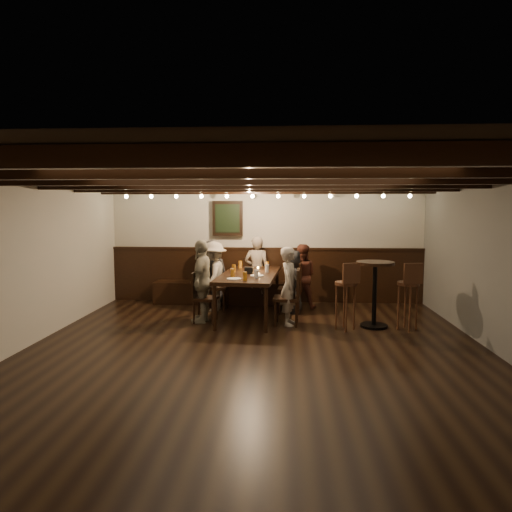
# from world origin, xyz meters

# --- Properties ---
(room) EXTENTS (7.00, 7.00, 7.00)m
(room) POSITION_xyz_m (-0.29, 2.21, 1.07)
(room) COLOR black
(room) RESTS_ON ground
(dining_table) EXTENTS (1.10, 2.18, 0.80)m
(dining_table) POSITION_xyz_m (-0.25, 2.05, 0.73)
(dining_table) COLOR black
(dining_table) RESTS_ON floor
(chair_left_near) EXTENTS (0.46, 0.46, 0.95)m
(chair_left_near) POSITION_xyz_m (-0.94, 2.55, 0.29)
(chair_left_near) COLOR black
(chair_left_near) RESTS_ON floor
(chair_left_far) EXTENTS (0.42, 0.42, 0.87)m
(chair_left_far) POSITION_xyz_m (-1.00, 1.65, 0.27)
(chair_left_far) COLOR black
(chair_left_far) RESTS_ON floor
(chair_right_near) EXTENTS (0.46, 0.46, 0.95)m
(chair_right_near) POSITION_xyz_m (0.50, 2.45, 0.29)
(chair_right_near) COLOR black
(chair_right_near) RESTS_ON floor
(chair_right_far) EXTENTS (0.46, 0.46, 0.94)m
(chair_right_far) POSITION_xyz_m (0.44, 1.55, 0.29)
(chair_right_far) COLOR black
(chair_right_far) RESTS_ON floor
(person_bench_left) EXTENTS (0.68, 0.47, 1.33)m
(person_bench_left) POSITION_xyz_m (-1.09, 3.01, 0.66)
(person_bench_left) COLOR #262628
(person_bench_left) RESTS_ON floor
(person_bench_centre) EXTENTS (0.53, 0.37, 1.40)m
(person_bench_centre) POSITION_xyz_m (-0.18, 3.10, 0.70)
(person_bench_centre) COLOR gray
(person_bench_centre) RESTS_ON floor
(person_bench_right) EXTENTS (0.64, 0.52, 1.26)m
(person_bench_right) POSITION_xyz_m (0.71, 2.89, 0.63)
(person_bench_right) COLOR brown
(person_bench_right) RESTS_ON floor
(person_left_near) EXTENTS (0.55, 0.89, 1.33)m
(person_left_near) POSITION_xyz_m (-0.97, 2.55, 0.67)
(person_left_near) COLOR gray
(person_left_near) RESTS_ON floor
(person_left_far) EXTENTS (0.41, 0.86, 1.43)m
(person_left_far) POSITION_xyz_m (-1.03, 1.66, 0.71)
(person_left_far) COLOR gray
(person_left_far) RESTS_ON floor
(person_right_near) EXTENTS (0.42, 0.60, 1.18)m
(person_right_near) POSITION_xyz_m (0.53, 2.45, 0.59)
(person_right_near) COLOR #262729
(person_right_near) RESTS_ON floor
(person_right_far) EXTENTS (0.35, 0.50, 1.32)m
(person_right_far) POSITION_xyz_m (0.47, 1.55, 0.66)
(person_right_far) COLOR #A3998A
(person_right_far) RESTS_ON floor
(pint_a) EXTENTS (0.07, 0.07, 0.14)m
(pint_a) POSITION_xyz_m (-0.48, 2.77, 0.87)
(pint_a) COLOR #BF7219
(pint_a) RESTS_ON dining_table
(pint_b) EXTENTS (0.07, 0.07, 0.14)m
(pint_b) POSITION_xyz_m (0.04, 2.68, 0.87)
(pint_b) COLOR #BF7219
(pint_b) RESTS_ON dining_table
(pint_c) EXTENTS (0.07, 0.07, 0.14)m
(pint_c) POSITION_xyz_m (-0.54, 2.17, 0.87)
(pint_c) COLOR #BF7219
(pint_c) RESTS_ON dining_table
(pint_d) EXTENTS (0.07, 0.07, 0.14)m
(pint_d) POSITION_xyz_m (0.06, 2.23, 0.87)
(pint_d) COLOR silver
(pint_d) RESTS_ON dining_table
(pint_e) EXTENTS (0.07, 0.07, 0.14)m
(pint_e) POSITION_xyz_m (-0.50, 1.62, 0.87)
(pint_e) COLOR #BF7219
(pint_e) RESTS_ON dining_table
(pint_f) EXTENTS (0.07, 0.07, 0.14)m
(pint_f) POSITION_xyz_m (-0.09, 1.49, 0.87)
(pint_f) COLOR silver
(pint_f) RESTS_ON dining_table
(pint_g) EXTENTS (0.07, 0.07, 0.14)m
(pint_g) POSITION_xyz_m (-0.26, 1.25, 0.87)
(pint_g) COLOR #BF7219
(pint_g) RESTS_ON dining_table
(plate_near) EXTENTS (0.24, 0.24, 0.01)m
(plate_near) POSITION_xyz_m (-0.45, 1.36, 0.80)
(plate_near) COLOR white
(plate_near) RESTS_ON dining_table
(plate_far) EXTENTS (0.24, 0.24, 0.01)m
(plate_far) POSITION_xyz_m (-0.09, 1.74, 0.80)
(plate_far) COLOR white
(plate_far) RESTS_ON dining_table
(condiment_caddy) EXTENTS (0.15, 0.10, 0.12)m
(condiment_caddy) POSITION_xyz_m (-0.25, 2.00, 0.86)
(condiment_caddy) COLOR black
(condiment_caddy) RESTS_ON dining_table
(candle) EXTENTS (0.05, 0.05, 0.05)m
(candle) POSITION_xyz_m (-0.11, 2.34, 0.82)
(candle) COLOR beige
(candle) RESTS_ON dining_table
(high_top_table) EXTENTS (0.61, 0.61, 1.09)m
(high_top_table) POSITION_xyz_m (1.86, 1.49, 0.72)
(high_top_table) COLOR black
(high_top_table) RESTS_ON floor
(bar_stool_left) EXTENTS (0.39, 0.40, 1.11)m
(bar_stool_left) POSITION_xyz_m (1.36, 1.28, 0.41)
(bar_stool_left) COLOR #3D2213
(bar_stool_left) RESTS_ON floor
(bar_stool_right) EXTENTS (0.36, 0.38, 1.11)m
(bar_stool_right) POSITION_xyz_m (2.36, 1.33, 0.41)
(bar_stool_right) COLOR #3D2213
(bar_stool_right) RESTS_ON floor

